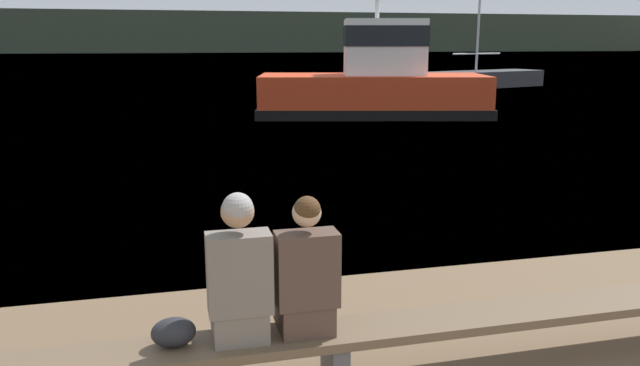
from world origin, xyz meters
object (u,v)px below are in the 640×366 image
(bench_main, at_px, (335,339))
(person_left, at_px, (239,278))
(person_right, at_px, (306,277))
(moored_sailboat, at_px, (481,79))
(tugboat_red, at_px, (375,86))
(shopping_bag, at_px, (174,332))

(bench_main, bearing_deg, person_left, 178.74)
(person_right, distance_m, moored_sailboat, 30.49)
(person_right, bearing_deg, tugboat_red, 69.45)
(bench_main, xyz_separation_m, shopping_bag, (-1.09, 0.03, 0.17))
(shopping_bag, height_order, moored_sailboat, moored_sailboat)
(bench_main, relative_size, shopping_bag, 28.67)
(person_right, xyz_separation_m, shopping_bag, (-0.89, 0.01, -0.30))
(shopping_bag, relative_size, tugboat_red, 0.04)
(bench_main, relative_size, person_right, 8.55)
(bench_main, height_order, person_left, person_left)
(bench_main, height_order, moored_sailboat, moored_sailboat)
(person_right, bearing_deg, person_left, -179.59)
(bench_main, bearing_deg, tugboat_red, 70.13)
(moored_sailboat, bearing_deg, bench_main, 132.42)
(bench_main, height_order, person_right, person_right)
(person_left, bearing_deg, tugboat_red, 68.00)
(shopping_bag, bearing_deg, person_right, -0.66)
(person_left, bearing_deg, shopping_bag, 178.24)
(person_left, height_order, moored_sailboat, moored_sailboat)
(tugboat_red, bearing_deg, shopping_bag, 170.36)
(person_right, relative_size, tugboat_red, 0.12)
(bench_main, relative_size, person_left, 8.13)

